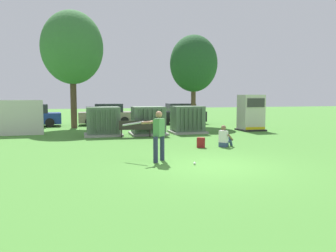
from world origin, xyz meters
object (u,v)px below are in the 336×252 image
Objects in this scene: transformer_west at (103,122)px; sports_ball at (195,163)px; generator_enclosure at (251,113)px; batter at (157,133)px; transformer_mid_west at (148,121)px; parked_car_left_of_center at (107,115)px; park_bench at (136,128)px; seated_spectator at (225,138)px; backpack at (201,143)px; parked_car_leftmost at (31,116)px; parked_car_right_of_center at (179,114)px; transformer_mid_east at (187,120)px.

transformer_west reaches higher than sports_ball.
generator_enclosure is 1.32× the size of batter.
transformer_mid_west is at bearing -175.92° from generator_enclosure.
parked_car_left_of_center reaches higher than sports_ball.
transformer_west is 0.49× the size of parked_car_left_of_center.
transformer_west is at bearing 176.72° from transformer_mid_west.
parked_car_left_of_center is (0.81, 7.10, -0.04)m from transformer_west.
park_bench is 5.35m from seated_spectator.
backpack is (2.16, -4.21, -0.32)m from park_bench.
parked_car_left_of_center is at bearing 108.07° from seated_spectator.
parked_car_leftmost is at bearing 114.10° from sports_ball.
transformer_mid_west is (2.56, -0.15, 0.00)m from transformer_west.
parked_car_right_of_center is (5.15, 14.39, -0.22)m from batter.
transformer_west is 1.00× the size of transformer_mid_west.
transformer_west is at bearing 99.25° from batter.
parked_car_leftmost is at bearing -177.70° from parked_car_left_of_center.
transformer_mid_east is at bearing 5.27° from transformer_mid_west.
backpack is (3.81, -5.44, -0.57)m from transformer_west.
parked_car_leftmost is (-6.32, 8.11, 0.22)m from park_bench.
transformer_west reaches higher than backpack.
transformer_west is 4.77× the size of backpack.
parked_car_right_of_center is (2.63, 11.93, 0.54)m from backpack.
generator_enclosure is at bearing 3.42° from transformer_mid_east.
sports_ball is at bearing -39.64° from batter.
parked_car_right_of_center is at bearing -6.20° from parked_car_left_of_center.
generator_enclosure is 7.93m from park_bench.
transformer_mid_east is 5.68m from backpack.
transformer_mid_east and parked_car_right_of_center have the same top height.
batter is (-8.11, -8.25, -0.16)m from generator_enclosure.
transformer_west is 7.36m from seated_spectator.
parked_car_right_of_center reaches higher than seated_spectator.
transformer_mid_east is 3.63m from park_bench.
seated_spectator is at bearing -48.03° from transformer_west.
transformer_west is 0.50× the size of parked_car_right_of_center.
seated_spectator is 15.63m from parked_car_leftmost.
parked_car_right_of_center is at bearing 74.95° from sports_ball.
transformer_mid_east reaches higher than sports_ball.
sports_ball is (-7.07, -9.11, -1.09)m from generator_enclosure.
generator_enclosure reaches higher than sports_ball.
seated_spectator reaches higher than backpack.
batter is at bearing -115.04° from transformer_mid_east.
parked_car_right_of_center is at bearing 45.22° from transformer_west.
batter is at bearing 140.36° from sports_ball.
sports_ball is at bearing -113.91° from backpack.
sports_ball is at bearing -105.05° from parked_car_right_of_center.
parked_car_leftmost is at bearing 124.17° from transformer_west.
transformer_mid_west is at bearing -3.28° from transformer_west.
batter reaches higher than transformer_mid_west.
batter is at bearing -93.09° from park_bench.
transformer_mid_west and parked_car_left_of_center have the same top height.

